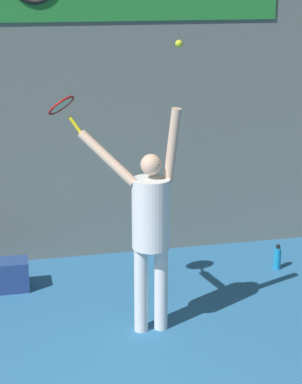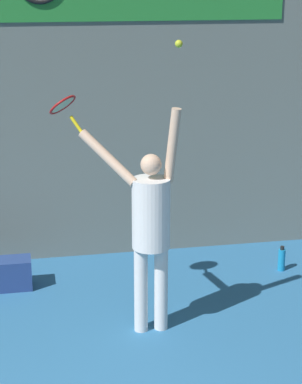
{
  "view_description": "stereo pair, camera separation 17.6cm",
  "coord_description": "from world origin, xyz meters",
  "px_view_note": "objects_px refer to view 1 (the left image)",
  "views": [
    {
      "loc": [
        -0.54,
        -3.09,
        3.29
      ],
      "look_at": [
        0.78,
        2.82,
        1.4
      ],
      "focal_mm": 65.0,
      "sensor_mm": 36.0,
      "label": 1
    },
    {
      "loc": [
        -0.36,
        -3.12,
        3.29
      ],
      "look_at": [
        0.78,
        2.82,
        1.4
      ],
      "focal_mm": 65.0,
      "sensor_mm": 36.0,
      "label": 2
    }
  ],
  "objects_px": {
    "tennis_racket": "(63,107)",
    "tennis_ball": "(179,44)",
    "tennis_player": "(150,223)",
    "water_bottle": "(277,258)"
  },
  "relations": [
    {
      "from": "tennis_player",
      "to": "water_bottle",
      "type": "xyz_separation_m",
      "value": [
        1.77,
        1.09,
        -0.96
      ]
    },
    {
      "from": "tennis_ball",
      "to": "water_bottle",
      "type": "xyz_separation_m",
      "value": [
        1.54,
        1.22,
        -2.6
      ]
    },
    {
      "from": "tennis_player",
      "to": "tennis_racket",
      "type": "height_order",
      "value": "tennis_racket"
    },
    {
      "from": "tennis_racket",
      "to": "tennis_player",
      "type": "bearing_deg",
      "value": -32.5
    },
    {
      "from": "tennis_player",
      "to": "tennis_racket",
      "type": "bearing_deg",
      "value": 147.5
    },
    {
      "from": "tennis_player",
      "to": "tennis_racket",
      "type": "relative_size",
      "value": 5.88
    },
    {
      "from": "tennis_player",
      "to": "tennis_ball",
      "type": "relative_size",
      "value": 32.9
    },
    {
      "from": "tennis_ball",
      "to": "water_bottle",
      "type": "relative_size",
      "value": 0.22
    },
    {
      "from": "tennis_racket",
      "to": "tennis_ball",
      "type": "relative_size",
      "value": 5.6
    },
    {
      "from": "water_bottle",
      "to": "tennis_player",
      "type": "bearing_deg",
      "value": -148.25
    }
  ]
}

